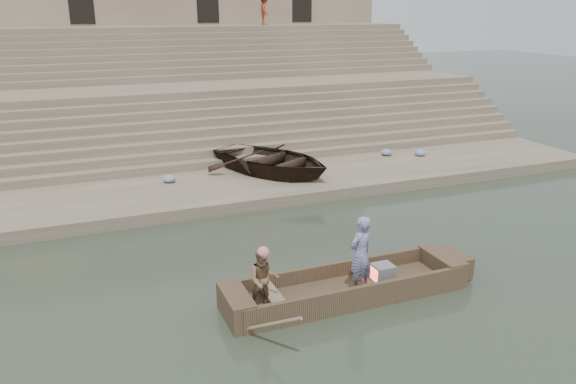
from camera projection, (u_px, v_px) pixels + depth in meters
ground at (269, 314)px, 11.82m from camera, size 120.00×120.00×0.00m
lower_landing at (187, 194)px, 18.81m from camera, size 32.00×4.00×0.40m
mid_landing at (150, 119)px, 25.04m from camera, size 32.00×3.00×2.80m
upper_landing at (129, 75)px, 30.84m from camera, size 32.00×3.00×5.20m
ghat_steps at (144, 105)px, 26.41m from camera, size 32.00×11.00×5.20m
building_wall at (116, 17)px, 33.43m from camera, size 32.00×5.07×11.20m
main_rowboat at (346, 292)px, 12.50m from camera, size 5.00×1.30×0.22m
rowboat_trim at (355, 283)px, 12.50m from camera, size 6.04×2.63×1.99m
standing_man at (360, 254)px, 12.10m from camera, size 0.74×0.60×1.74m
rowing_man at (264, 280)px, 11.42m from camera, size 0.73×0.61×1.32m
television at (382, 273)px, 12.72m from camera, size 0.46×0.42×0.40m
beached_rowboat at (272, 160)px, 20.33m from camera, size 5.36×5.89×1.00m
pedestrian at (264, 10)px, 32.54m from camera, size 0.75×1.13×1.62m
cloth_bundles at (244, 171)px, 20.31m from camera, size 18.87×1.18×0.26m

